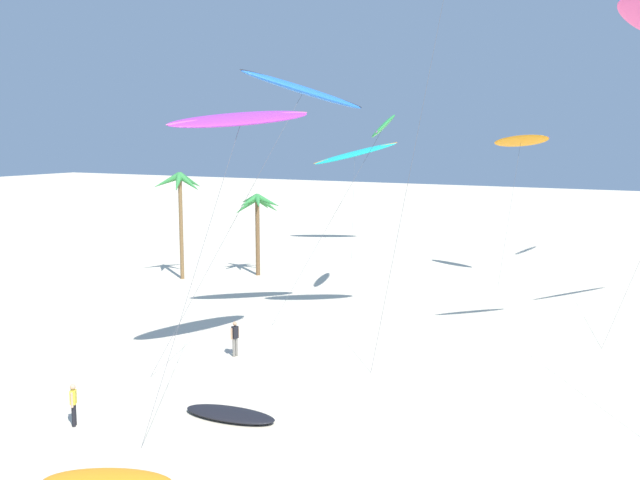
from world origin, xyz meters
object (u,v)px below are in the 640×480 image
(flying_kite_4, at_px, (241,119))
(flying_kite_8, at_px, (384,126))
(person_near_right, at_px, (73,403))
(person_mid_field, at_px, (235,337))
(palm_tree_1, at_px, (257,207))
(palm_tree_0, at_px, (181,190))
(flying_kite_0, at_px, (521,141))
(flying_kite_1, at_px, (355,154))
(flying_kite_3, at_px, (303,90))
(grounded_kite_3, at_px, (230,414))

(flying_kite_4, relative_size, flying_kite_8, 0.98)
(person_near_right, xyz_separation_m, person_mid_field, (0.37, 10.00, 0.08))
(palm_tree_1, distance_m, flying_kite_8, 14.45)
(palm_tree_0, xyz_separation_m, flying_kite_0, (22.29, 10.96, 3.59))
(palm_tree_1, distance_m, person_near_right, 30.27)
(flying_kite_0, height_order, flying_kite_8, flying_kite_8)
(person_mid_field, bearing_deg, flying_kite_1, 106.39)
(flying_kite_0, relative_size, flying_kite_4, 0.91)
(flying_kite_1, distance_m, flying_kite_4, 40.02)
(person_mid_field, bearing_deg, palm_tree_1, 119.66)
(person_mid_field, bearing_deg, flying_kite_4, -46.17)
(flying_kite_3, bearing_deg, person_near_right, -94.49)
(flying_kite_0, relative_size, grounded_kite_3, 2.83)
(palm_tree_1, height_order, flying_kite_3, flying_kite_3)
(flying_kite_1, distance_m, person_mid_field, 38.31)
(flying_kite_0, distance_m, flying_kite_4, 27.93)
(palm_tree_0, distance_m, flying_kite_0, 25.09)
(palm_tree_1, bearing_deg, flying_kite_8, -20.59)
(flying_kite_4, bearing_deg, person_mid_field, 133.83)
(person_near_right, bearing_deg, flying_kite_4, 74.11)
(palm_tree_1, relative_size, flying_kite_4, 0.52)
(flying_kite_1, xyz_separation_m, flying_kite_4, (12.49, -37.94, 2.51))
(flying_kite_4, xyz_separation_m, grounded_kite_3, (2.40, -4.64, -11.28))
(flying_kite_0, height_order, grounded_kite_3, flying_kite_0)
(flying_kite_1, distance_m, grounded_kite_3, 45.96)
(palm_tree_1, height_order, person_mid_field, palm_tree_1)
(person_near_right, bearing_deg, person_mid_field, 87.89)
(flying_kite_1, bearing_deg, flying_kite_4, -71.78)
(grounded_kite_3, distance_m, person_mid_field, 7.96)
(flying_kite_8, distance_m, person_mid_field, 17.18)
(palm_tree_0, xyz_separation_m, grounded_kite_3, (18.91, -20.99, -6.55))
(flying_kite_3, height_order, grounded_kite_3, flying_kite_3)
(palm_tree_0, xyz_separation_m, flying_kite_4, (16.51, -16.34, 4.72))
(person_near_right, relative_size, person_mid_field, 0.92)
(flying_kite_0, height_order, person_mid_field, flying_kite_0)
(flying_kite_0, bearing_deg, grounded_kite_3, -96.03)
(flying_kite_0, xyz_separation_m, flying_kite_3, (-6.85, -19.92, 2.77))
(flying_kite_4, xyz_separation_m, flying_kite_8, (0.02, 15.59, -0.14))
(flying_kite_4, bearing_deg, palm_tree_1, 121.30)
(palm_tree_0, xyz_separation_m, flying_kite_3, (15.44, -8.96, 6.36))
(person_mid_field, bearing_deg, flying_kite_8, 81.92)
(palm_tree_0, bearing_deg, palm_tree_1, 42.57)
(palm_tree_1, height_order, person_near_right, palm_tree_1)
(palm_tree_0, bearing_deg, flying_kite_1, 79.45)
(palm_tree_0, xyz_separation_m, person_mid_field, (14.60, -14.35, -5.74))
(flying_kite_1, height_order, grounded_kite_3, flying_kite_1)
(flying_kite_1, bearing_deg, palm_tree_1, -89.37)
(palm_tree_0, distance_m, grounded_kite_3, 29.00)
(palm_tree_0, height_order, flying_kite_1, flying_kite_1)
(palm_tree_1, distance_m, flying_kite_3, 18.73)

